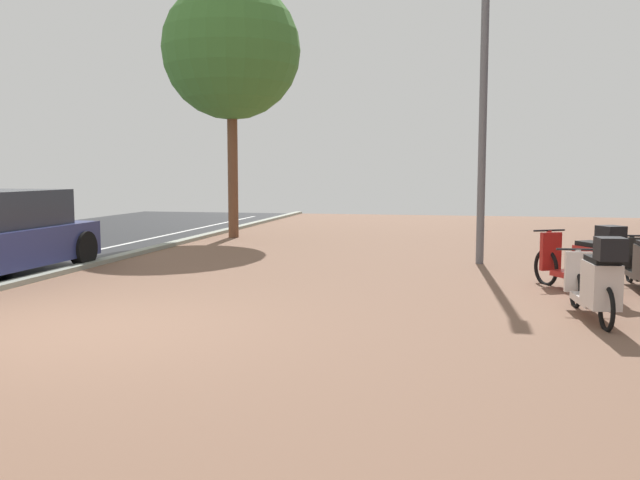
{
  "coord_description": "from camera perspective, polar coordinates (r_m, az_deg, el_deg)",
  "views": [
    {
      "loc": [
        4.09,
        -6.39,
        1.68
      ],
      "look_at": [
        2.61,
        0.54,
        0.97
      ],
      "focal_mm": 38.8,
      "sensor_mm": 36.0,
      "label": 1
    }
  ],
  "objects": [
    {
      "name": "ground",
      "position": [
        7.13,
        -10.32,
        -8.19
      ],
      "size": [
        21.0,
        40.0,
        0.13
      ],
      "color": "black"
    },
    {
      "name": "scooter_mid",
      "position": [
        8.26,
        21.87,
        -3.23
      ],
      "size": [
        0.54,
        1.77,
        1.02
      ],
      "color": "black",
      "rests_on": "ground"
    },
    {
      "name": "scooter_far",
      "position": [
        10.04,
        21.03,
        -1.67
      ],
      "size": [
        1.06,
        1.65,
        1.0
      ],
      "color": "black",
      "rests_on": "ground"
    },
    {
      "name": "lamp_post",
      "position": [
        12.87,
        13.35,
        12.53
      ],
      "size": [
        0.2,
        0.52,
        5.83
      ],
      "color": "slate",
      "rests_on": "ground"
    },
    {
      "name": "street_tree",
      "position": [
        17.75,
        -7.33,
        15.24
      ],
      "size": [
        3.41,
        3.41,
        6.34
      ],
      "color": "brown",
      "rests_on": "ground"
    }
  ]
}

